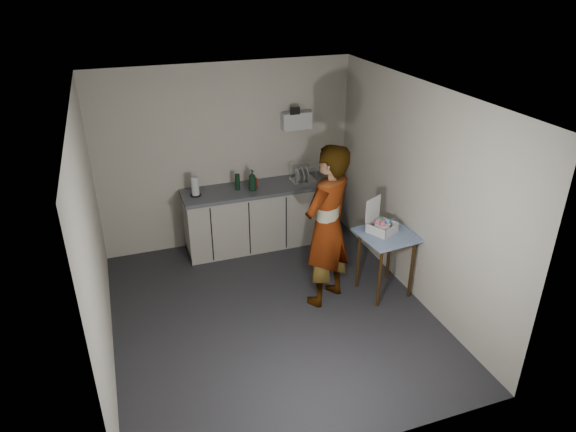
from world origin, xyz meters
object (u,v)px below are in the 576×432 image
object	(u,v)px
standing_man	(327,227)
soda_can	(255,183)
kitchen_counter	(262,217)
dark_bottle	(238,182)
side_table	(387,242)
soap_bottle	(252,180)
paper_towel	(195,187)
dish_rack	(302,177)
bakery_box	(381,225)

from	to	relation	value
standing_man	soda_can	world-z (taller)	standing_man
standing_man	soda_can	bearing A→B (deg)	-107.23
kitchen_counter	dark_bottle	distance (m)	0.69
side_table	soap_bottle	distance (m)	2.05
soap_bottle	dark_bottle	size ratio (longest dim) A/B	1.29
paper_towel	standing_man	bearing A→B (deg)	-52.11
soda_can	dark_bottle	xyz separation A→B (m)	(-0.25, -0.01, 0.05)
kitchen_counter	soda_can	bearing A→B (deg)	169.26
kitchen_counter	standing_man	size ratio (longest dim) A/B	1.12
dark_bottle	paper_towel	world-z (taller)	paper_towel
kitchen_counter	side_table	bearing A→B (deg)	-57.77
standing_man	side_table	bearing A→B (deg)	140.99
soda_can	paper_towel	distance (m)	0.84
standing_man	dark_bottle	xyz separation A→B (m)	(-0.66, 1.60, 0.03)
side_table	standing_man	size ratio (longest dim) A/B	0.41
dish_rack	standing_man	bearing A→B (deg)	-100.84
standing_man	bakery_box	distance (m)	0.71
standing_man	dark_bottle	size ratio (longest dim) A/B	8.65
soap_bottle	standing_man	bearing A→B (deg)	-72.84
kitchen_counter	soap_bottle	distance (m)	0.65
paper_towel	bakery_box	xyz separation A→B (m)	(1.95, -1.61, -0.13)
dish_rack	side_table	bearing A→B (deg)	-75.29
soap_bottle	dish_rack	xyz separation A→B (m)	(0.77, 0.08, -0.09)
kitchen_counter	standing_man	distance (m)	1.72
standing_man	paper_towel	distance (m)	2.02
dark_bottle	bakery_box	xyz separation A→B (m)	(1.36, -1.61, -0.11)
soda_can	side_table	bearing A→B (deg)	-55.96
soap_bottle	paper_towel	size ratio (longest dim) A/B	1.10
soda_can	dark_bottle	bearing A→B (deg)	-177.18
soap_bottle	kitchen_counter	bearing A→B (deg)	27.54
side_table	bakery_box	xyz separation A→B (m)	(-0.05, 0.08, 0.20)
standing_man	soda_can	xyz separation A→B (m)	(-0.40, 1.61, -0.02)
standing_man	dish_rack	bearing A→B (deg)	-132.16
kitchen_counter	standing_man	world-z (taller)	standing_man
kitchen_counter	soda_can	size ratio (longest dim) A/B	16.66
soap_bottle	soda_can	size ratio (longest dim) A/B	2.21
kitchen_counter	dish_rack	bearing A→B (deg)	0.46
soda_can	paper_towel	world-z (taller)	paper_towel
dark_bottle	dish_rack	size ratio (longest dim) A/B	0.66
kitchen_counter	side_table	size ratio (longest dim) A/B	2.72
standing_man	dark_bottle	bearing A→B (deg)	-99.00
standing_man	kitchen_counter	bearing A→B (deg)	-110.09
standing_man	paper_towel	xyz separation A→B (m)	(-1.24, 1.60, 0.04)
soap_bottle	side_table	bearing A→B (deg)	-52.95
side_table	soap_bottle	xyz separation A→B (m)	(-1.22, 1.62, 0.34)
kitchen_counter	dish_rack	xyz separation A→B (m)	(0.62, 0.01, 0.54)
side_table	standing_man	world-z (taller)	standing_man
bakery_box	kitchen_counter	bearing A→B (deg)	94.53
dark_bottle	standing_man	bearing A→B (deg)	-67.68
standing_man	bakery_box	size ratio (longest dim) A/B	4.91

